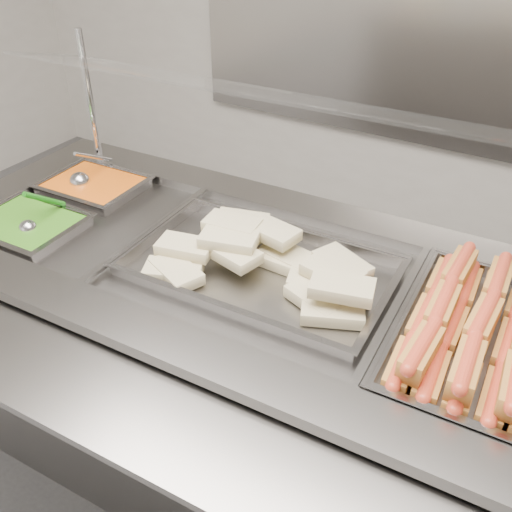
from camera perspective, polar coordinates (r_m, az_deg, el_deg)
The scene contains 12 objects.
back_panel at distance 3.28m, azimuth 19.04°, elevation 20.10°, with size 3.00×0.04×1.20m, color #AAA59F.
steam_counter at distance 1.98m, azimuth -1.41°, elevation -11.92°, with size 2.07×0.98×0.97m.
tray_rail at distance 1.36m, azimuth -13.68°, elevation -13.69°, with size 1.96×0.48×0.06m.
sneeze_guard at distance 1.67m, azimuth 2.35°, elevation 15.21°, with size 1.80×0.39×0.48m.
pan_hotdogs at distance 1.53m, azimuth 21.11°, elevation -8.46°, with size 0.39×0.61×0.11m.
pan_wraps at distance 1.65m, azimuth 0.33°, elevation -1.62°, with size 0.75×0.46×0.08m.
pan_beans at distance 2.17m, azimuth -15.76°, elevation 5.97°, with size 0.33×0.27×0.11m.
pan_peas at distance 1.99m, azimuth -21.74°, elevation 2.02°, with size 0.33×0.27×0.11m.
hotdogs_in_buns at distance 1.49m, azimuth 21.00°, elevation -7.23°, with size 0.35×0.57×0.13m.
tortilla_wraps at distance 1.61m, azimuth 1.31°, elevation -0.50°, with size 0.66×0.42×0.11m.
ladle at distance 2.16m, azimuth -17.10°, elevation 7.23°, with size 0.08×0.21×0.15m.
serving_spoon at distance 1.94m, azimuth -21.54°, elevation 3.05°, with size 0.06×0.19×0.15m.
Camera 1 is at (0.70, -0.68, 1.91)m, focal length 40.00 mm.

